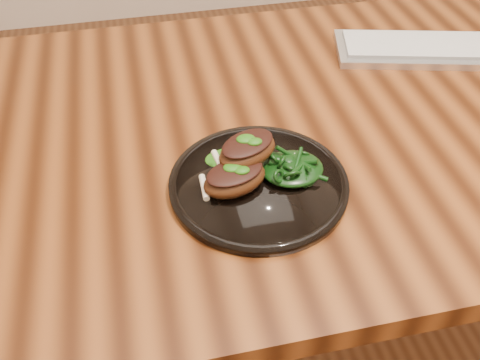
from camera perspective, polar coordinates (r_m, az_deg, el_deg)
The scene contains 7 objects.
desk at distance 1.03m, azimuth 15.94°, elevation 3.97°, with size 1.60×0.80×0.75m.
plate at distance 0.77m, azimuth 1.99°, elevation -0.40°, with size 0.26×0.26×0.02m.
lamb_chop_front at distance 0.74m, azimuth -0.61°, elevation 0.23°, with size 0.11×0.09×0.04m.
lamb_chop_back at distance 0.76m, azimuth 0.75°, elevation 3.26°, with size 0.11×0.10×0.04m.
herb_smear at distance 0.80m, azimuth -1.19°, elevation 2.37°, with size 0.07×0.05×0.00m, color #124507.
greens_heap at distance 0.77m, azimuth 5.62°, elevation 1.57°, with size 0.09×0.09×0.03m.
keyboard at distance 1.16m, azimuth 21.32°, elevation 12.90°, with size 0.46×0.23×0.02m.
Camera 1 is at (-0.44, -0.69, 1.29)m, focal length 40.00 mm.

